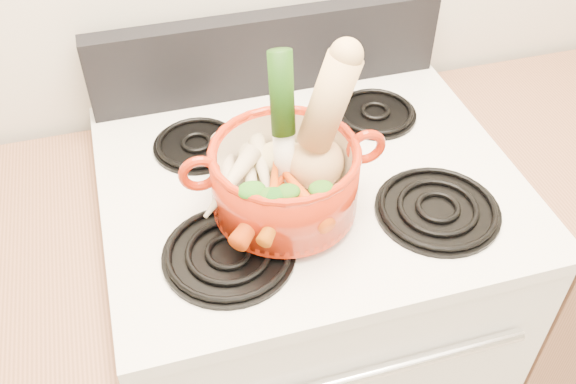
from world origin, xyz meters
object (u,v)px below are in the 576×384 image
object	(u,v)px
leek	(284,123)
dutch_oven	(285,179)
squash	(323,124)
stove_body	(304,325)

from	to	relation	value
leek	dutch_oven	bearing A→B (deg)	-101.47
leek	squash	bearing A→B (deg)	-7.17
stove_body	squash	bearing A→B (deg)	-90.47
dutch_oven	leek	xyz separation A→B (m)	(0.01, 0.03, 0.10)
stove_body	leek	bearing A→B (deg)	-138.66
dutch_oven	squash	bearing A→B (deg)	15.37
squash	leek	xyz separation A→B (m)	(-0.06, 0.01, 0.01)
dutch_oven	leek	size ratio (longest dim) A/B	0.95
squash	leek	bearing A→B (deg)	167.50
stove_body	dutch_oven	size ratio (longest dim) A/B	3.65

